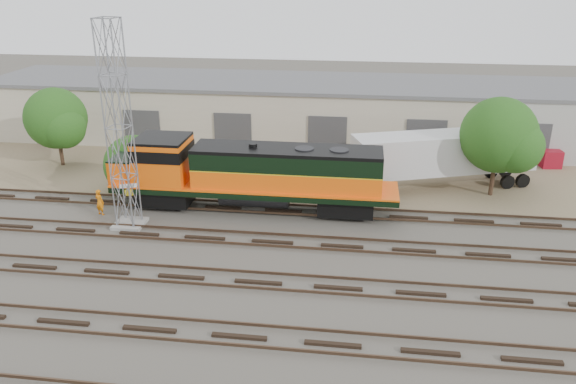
# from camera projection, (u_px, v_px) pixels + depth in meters

# --- Properties ---
(ground) EXTENTS (140.00, 140.00, 0.00)m
(ground) POSITION_uv_depth(u_px,v_px,m) (268.00, 255.00, 30.91)
(ground) COLOR #47423A
(ground) RESTS_ON ground
(dirt_strip) EXTENTS (80.00, 16.00, 0.02)m
(dirt_strip) POSITION_uv_depth(u_px,v_px,m) (299.00, 166.00, 44.70)
(dirt_strip) COLOR #726047
(dirt_strip) RESTS_ON ground
(tracks) EXTENTS (80.00, 20.40, 0.28)m
(tracks) POSITION_uv_depth(u_px,v_px,m) (258.00, 282.00, 28.12)
(tracks) COLOR black
(tracks) RESTS_ON ground
(warehouse) EXTENTS (58.40, 10.40, 5.30)m
(warehouse) POSITION_uv_depth(u_px,v_px,m) (310.00, 110.00, 51.05)
(warehouse) COLOR #BFB69F
(warehouse) RESTS_ON ground
(locomotive) EXTENTS (18.41, 3.23, 4.43)m
(locomotive) POSITION_uv_depth(u_px,v_px,m) (249.00, 174.00, 35.76)
(locomotive) COLOR black
(locomotive) RESTS_ON tracks
(signal_tower) EXTENTS (1.81, 1.81, 12.26)m
(signal_tower) POSITION_uv_depth(u_px,v_px,m) (119.00, 131.00, 32.29)
(signal_tower) COLOR gray
(signal_tower) RESTS_ON ground
(sign_post) EXTENTS (0.96, 0.39, 2.46)m
(sign_post) POSITION_uv_depth(u_px,v_px,m) (129.00, 194.00, 34.60)
(sign_post) COLOR gray
(sign_post) RESTS_ON ground
(worker) EXTENTS (0.73, 0.60, 1.71)m
(worker) POSITION_uv_depth(u_px,v_px,m) (100.00, 202.00, 35.71)
(worker) COLOR orange
(worker) RESTS_ON ground
(semi_trailer) EXTENTS (13.24, 6.79, 4.03)m
(semi_trailer) POSITION_uv_depth(u_px,v_px,m) (449.00, 154.00, 39.51)
(semi_trailer) COLOR silver
(semi_trailer) RESTS_ON ground
(dumpster_blue) EXTENTS (1.80, 1.71, 1.50)m
(dumpster_blue) POSITION_uv_depth(u_px,v_px,m) (480.00, 152.00, 45.66)
(dumpster_blue) COLOR navy
(dumpster_blue) RESTS_ON ground
(dumpster_red) EXTENTS (1.66, 1.57, 1.40)m
(dumpster_red) POSITION_uv_depth(u_px,v_px,m) (550.00, 158.00, 44.36)
(dumpster_red) COLOR maroon
(dumpster_red) RESTS_ON ground
(tree_west) EXTENTS (4.99, 4.75, 6.22)m
(tree_west) POSITION_uv_depth(u_px,v_px,m) (58.00, 121.00, 43.45)
(tree_west) COLOR #382619
(tree_west) RESTS_ON ground
(tree_mid) EXTENTS (4.45, 4.24, 4.24)m
(tree_mid) POSITION_uv_depth(u_px,v_px,m) (137.00, 167.00, 39.17)
(tree_mid) COLOR #382619
(tree_mid) RESTS_ON ground
(tree_east) EXTENTS (5.35, 5.09, 6.88)m
(tree_east) POSITION_uv_depth(u_px,v_px,m) (503.00, 138.00, 37.32)
(tree_east) COLOR #382619
(tree_east) RESTS_ON ground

